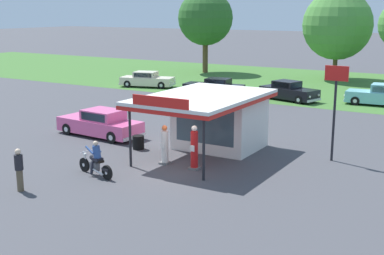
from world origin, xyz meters
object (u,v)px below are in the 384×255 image
Objects in this scene: bystander_admiring_sedan at (190,98)px; bystander_chatting_near_pumps at (19,169)px; parked_car_back_row_right at (147,80)px; parked_car_back_row_centre at (289,92)px; roadside_pole_sign at (335,96)px; spare_tire_stack at (138,142)px; gas_pump_nearside at (165,146)px; featured_classic_sedan at (100,124)px; parked_car_back_row_far_right at (214,87)px; gas_pump_offside at (194,149)px; motorcycle_with_rider at (96,161)px; parked_car_second_row_spare at (381,96)px.

bystander_chatting_near_pumps reaches higher than bystander_admiring_sedan.
parked_car_back_row_right is at bearing 140.88° from bystander_admiring_sedan.
bystander_admiring_sedan reaches higher than parked_car_back_row_right.
parked_car_back_row_right is 1.04× the size of parked_car_back_row_centre.
spare_tire_stack is at bearing -161.62° from roadside_pole_sign.
gas_pump_nearside is at bearing -29.55° from spare_tire_stack.
parked_car_back_row_right is 3.59× the size of bystander_admiring_sedan.
bystander_admiring_sedan is at bearing 107.47° from spare_tire_stack.
featured_classic_sedan is 1.01× the size of parked_car_back_row_far_right.
bystander_admiring_sedan is (-7.69, 12.40, -0.14)m from gas_pump_offside.
featured_classic_sedan is at bearing -90.87° from bystander_admiring_sedan.
bystander_chatting_near_pumps reaches higher than motorcycle_with_rider.
gas_pump_nearside is 25.03m from parked_car_back_row_right.
parked_car_back_row_far_right is 7.51× the size of spare_tire_stack.
gas_pump_offside is at bearing 53.47° from bystander_chatting_near_pumps.
roadside_pole_sign is at bearing -34.99° from parked_car_back_row_right.
parked_car_back_row_centre is 25.79m from bystander_chatting_near_pumps.
featured_classic_sedan reaches higher than parked_car_back_row_right.
gas_pump_offside reaches higher than parked_car_back_row_centre.
bystander_admiring_sedan is at bearing 121.82° from gas_pump_offside.
featured_classic_sedan is 1.06× the size of parked_car_back_row_centre.
parked_car_back_row_right is 11.80m from bystander_admiring_sedan.
spare_tire_stack is (-1.07, 4.54, -0.29)m from motorcycle_with_rider.
roadside_pole_sign is (6.57, 4.58, 2.28)m from gas_pump_nearside.
featured_classic_sedan is at bearing -171.70° from roadside_pole_sign.
roadside_pole_sign is at bearing 34.86° from gas_pump_nearside.
parked_car_back_row_right is 7.44× the size of spare_tire_stack.
gas_pump_offside reaches higher than gas_pump_nearside.
parked_car_back_row_right is at bearing 124.46° from spare_tire_stack.
gas_pump_nearside is 1.25× the size of bystander_admiring_sedan.
featured_classic_sedan is 19.36m from parked_car_back_row_right.
roadside_pole_sign is (7.84, -15.09, 2.42)m from parked_car_back_row_centre.
featured_classic_sedan is 1.03× the size of parked_car_second_row_spare.
gas_pump_offside is 19.88m from parked_car_back_row_centre.
spare_tire_stack is (-9.23, -3.07, -2.77)m from roadside_pole_sign.
parked_car_back_row_centre is (13.98, -0.18, 0.04)m from parked_car_back_row_right.
gas_pump_nearside reaches higher than parked_car_back_row_far_right.
parked_car_back_row_centre is at bearing 89.18° from motorcycle_with_rider.
bystander_chatting_near_pumps is at bearing -69.13° from featured_classic_sedan.
motorcycle_with_rider is 1.29× the size of bystander_chatting_near_pumps.
featured_classic_sedan is 9.39m from bystander_chatting_near_pumps.
parked_car_second_row_spare is (13.17, 2.16, 0.07)m from parked_car_back_row_far_right.
parked_car_back_row_centre is at bearing -168.21° from parked_car_second_row_spare.
gas_pump_offside reaches higher than parked_car_back_row_far_right.
parked_car_back_row_centre is 18.22m from spare_tire_stack.
parked_car_back_row_right is at bearing 115.49° from bystander_chatting_near_pumps.
roadside_pole_sign reaches higher than parked_car_back_row_centre.
spare_tire_stack is (4.94, -17.42, -0.29)m from parked_car_back_row_far_right.
parked_car_back_row_centre is at bearing -0.72° from parked_car_back_row_right.
gas_pump_nearside is 20.40m from parked_car_back_row_far_right.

